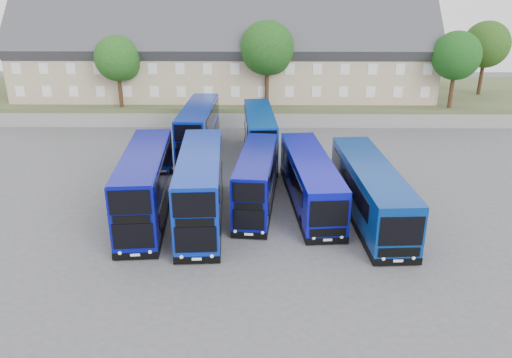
# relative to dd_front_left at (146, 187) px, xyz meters

# --- Properties ---
(ground) EXTENTS (120.00, 120.00, 0.00)m
(ground) POSITION_rel_dd_front_left_xyz_m (6.21, -1.43, -2.23)
(ground) COLOR #4C4C51
(ground) RESTS_ON ground
(retaining_wall) EXTENTS (70.00, 0.40, 1.50)m
(retaining_wall) POSITION_rel_dd_front_left_xyz_m (6.21, 22.57, -1.48)
(retaining_wall) COLOR slate
(retaining_wall) RESTS_ON ground
(earth_bank) EXTENTS (80.00, 20.00, 2.00)m
(earth_bank) POSITION_rel_dd_front_left_xyz_m (6.21, 32.57, -1.23)
(earth_bank) COLOR #434D2B
(earth_bank) RESTS_ON ground
(terrace_row) EXTENTS (48.00, 10.40, 11.20)m
(terrace_row) POSITION_rel_dd_front_left_xyz_m (3.21, 28.57, 4.36)
(terrace_row) COLOR tan
(terrace_row) RESTS_ON earth_bank
(dd_front_left) EXTENTS (3.56, 11.61, 4.55)m
(dd_front_left) POSITION_rel_dd_front_left_xyz_m (0.00, 0.00, 0.00)
(dd_front_left) COLOR #070B87
(dd_front_left) RESTS_ON ground
(dd_front_mid) EXTENTS (3.38, 11.75, 4.62)m
(dd_front_mid) POSITION_rel_dd_front_left_xyz_m (3.68, -0.31, 0.03)
(dd_front_mid) COLOR #0827A2
(dd_front_mid) RESTS_ON ground
(dd_front_right) EXTENTS (3.14, 10.08, 3.94)m
(dd_front_right) POSITION_rel_dd_front_left_xyz_m (7.32, 1.81, -0.30)
(dd_front_right) COLOR #070A8C
(dd_front_right) RESTS_ON ground
(dd_rear_left) EXTENTS (2.87, 11.22, 4.43)m
(dd_rear_left) POSITION_rel_dd_front_left_xyz_m (1.91, 13.52, -0.06)
(dd_rear_left) COLOR #072291
(dd_rear_left) RESTS_ON ground
(dd_rear_right) EXTENTS (3.13, 10.75, 4.22)m
(dd_rear_right) POSITION_rel_dd_front_left_xyz_m (7.47, 12.40, -0.16)
(dd_rear_right) COLOR #08369B
(dd_rear_right) RESTS_ON ground
(coach_east_a) EXTENTS (3.74, 12.75, 3.44)m
(coach_east_a) POSITION_rel_dd_front_left_xyz_m (11.11, 2.48, -0.55)
(coach_east_a) COLOR #090CA6
(coach_east_a) RESTS_ON ground
(coach_east_b) EXTENTS (3.51, 13.36, 3.62)m
(coach_east_b) POSITION_rel_dd_front_left_xyz_m (14.94, 0.44, -0.46)
(coach_east_b) COLOR navy
(coach_east_b) RESTS_ON ground
(tree_west) EXTENTS (4.80, 4.80, 7.65)m
(tree_west) POSITION_rel_dd_front_left_xyz_m (-7.64, 23.66, 4.82)
(tree_west) COLOR #382314
(tree_west) RESTS_ON earth_bank
(tree_mid) EXTENTS (5.76, 5.76, 9.18)m
(tree_mid) POSITION_rel_dd_front_left_xyz_m (8.36, 24.16, 5.83)
(tree_mid) COLOR #382314
(tree_mid) RESTS_ON earth_bank
(tree_east) EXTENTS (5.12, 5.12, 8.16)m
(tree_east) POSITION_rel_dd_front_left_xyz_m (28.36, 23.66, 5.16)
(tree_east) COLOR #382314
(tree_east) RESTS_ON earth_bank
(tree_far) EXTENTS (5.44, 5.44, 8.67)m
(tree_far) POSITION_rel_dd_front_left_xyz_m (34.36, 30.66, 5.49)
(tree_far) COLOR #382314
(tree_far) RESTS_ON earth_bank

